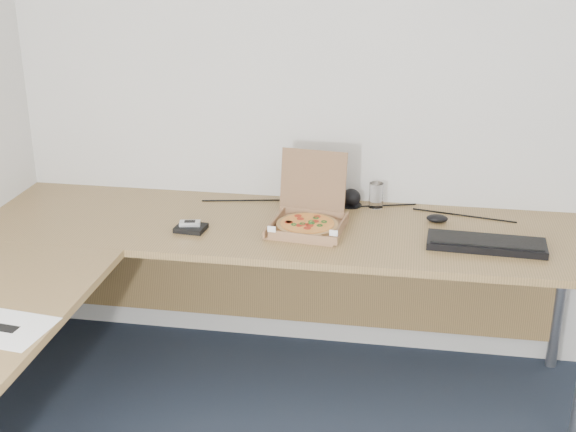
% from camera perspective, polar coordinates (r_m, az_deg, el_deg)
% --- Properties ---
extents(room_shell, '(3.50, 3.50, 2.50)m').
position_cam_1_polar(room_shell, '(1.67, 7.97, -2.86)').
color(room_shell, silver).
rests_on(room_shell, ground).
extents(desk, '(2.50, 2.20, 0.73)m').
position_cam_1_polar(desk, '(2.91, -8.31, -3.90)').
color(desk, olive).
rests_on(desk, ground).
extents(pizza_box, '(0.28, 0.33, 0.29)m').
position_cam_1_polar(pizza_box, '(3.16, 1.47, -0.36)').
color(pizza_box, '#916744').
rests_on(pizza_box, desk).
extents(drinking_glass, '(0.06, 0.06, 0.11)m').
position_cam_1_polar(drinking_glass, '(3.41, 6.48, 1.52)').
color(drinking_glass, silver).
rests_on(drinking_glass, desk).
extents(keyboard, '(0.46, 0.18, 0.03)m').
position_cam_1_polar(keyboard, '(3.09, 14.34, -1.99)').
color(keyboard, black).
rests_on(keyboard, desk).
extents(mouse, '(0.09, 0.07, 0.03)m').
position_cam_1_polar(mouse, '(3.29, 10.89, -0.17)').
color(mouse, black).
rests_on(mouse, desk).
extents(wallet, '(0.13, 0.11, 0.02)m').
position_cam_1_polar(wallet, '(3.17, -7.14, -0.88)').
color(wallet, black).
rests_on(wallet, desk).
extents(phone, '(0.09, 0.06, 0.02)m').
position_cam_1_polar(phone, '(3.17, -7.21, -0.54)').
color(phone, '#B2B5BA').
rests_on(phone, wallet).
extents(dome_speaker, '(0.10, 0.10, 0.08)m').
position_cam_1_polar(dome_speaker, '(3.42, 4.64, 1.42)').
color(dome_speaker, black).
rests_on(dome_speaker, desk).
extents(cable_bundle, '(0.66, 0.14, 0.01)m').
position_cam_1_polar(cable_bundle, '(3.41, 4.46, 0.67)').
color(cable_bundle, black).
rests_on(cable_bundle, desk).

